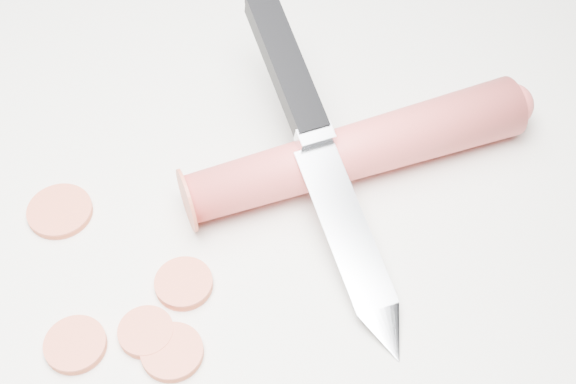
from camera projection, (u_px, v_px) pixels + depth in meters
The scene contains 8 objects.
ground at pixel (213, 227), 0.50m from camera, with size 2.40×2.40×0.00m, color silver.
carrot at pixel (357, 151), 0.51m from camera, with size 0.04×0.04×0.22m, color #D64140.
carrot_slice_0 at pixel (184, 284), 0.47m from camera, with size 0.03×0.03×0.01m, color #D05237.
carrot_slice_1 at pixel (75, 345), 0.45m from camera, with size 0.03×0.03×0.01m, color #D05237.
carrot_slice_2 at pixel (172, 352), 0.44m from camera, with size 0.03×0.03×0.01m, color #D05237.
carrot_slice_3 at pixel (60, 211), 0.50m from camera, with size 0.04×0.04×0.01m, color #D05237.
carrot_slice_4 at pixel (146, 332), 0.45m from camera, with size 0.03×0.03×0.01m, color #D05237.
kitchen_knife at pixel (323, 155), 0.48m from camera, with size 0.22×0.17×0.08m, color silver, non-canonical shape.
Camera 1 is at (0.19, -0.21, 0.41)m, focal length 50.00 mm.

